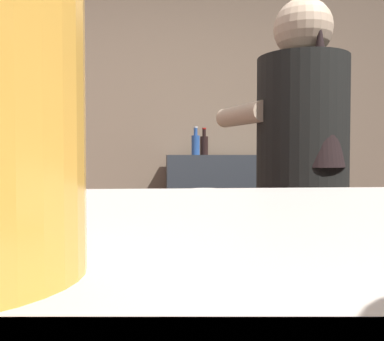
{
  "coord_description": "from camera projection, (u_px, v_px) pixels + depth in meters",
  "views": [
    {
      "loc": [
        -0.33,
        -1.27,
        1.12
      ],
      "look_at": [
        -0.28,
        -0.75,
        1.1
      ],
      "focal_mm": 39.22,
      "sensor_mm": 36.0,
      "label": 1
    }
  ],
  "objects": [
    {
      "name": "wall_back",
      "position": [
        196.0,
        128.0,
        3.47
      ],
      "size": [
        5.2,
        0.1,
        2.7
      ],
      "primitive_type": "cube",
      "color": "#8C755D",
      "rests_on": "ground"
    },
    {
      "name": "prep_counter",
      "position": [
        294.0,
        290.0,
        2.06
      ],
      "size": [
        2.1,
        0.6,
        0.91
      ],
      "primitive_type": "cube",
      "color": "#4B3C25",
      "rests_on": "ground"
    },
    {
      "name": "back_shelf",
      "position": [
        226.0,
        228.0,
        3.24
      ],
      "size": [
        0.92,
        0.36,
        1.13
      ],
      "primitive_type": "cube",
      "color": "#343940",
      "rests_on": "ground"
    },
    {
      "name": "bartender",
      "position": [
        303.0,
        190.0,
        1.58
      ],
      "size": [
        0.49,
        0.55,
        1.71
      ],
      "rotation": [
        0.0,
        0.0,
        1.86
      ],
      "color": "#2B3041",
      "rests_on": "ground"
    },
    {
      "name": "mixing_bowl",
      "position": [
        205.0,
        194.0,
        2.03
      ],
      "size": [
        0.16,
        0.16,
        0.04
      ],
      "primitive_type": "cylinder",
      "color": "silver",
      "rests_on": "prep_counter"
    },
    {
      "name": "chefs_knife",
      "position": [
        329.0,
        198.0,
        2.01
      ],
      "size": [
        0.24,
        0.08,
        0.01
      ],
      "primitive_type": "cube",
      "rotation": [
        0.0,
        0.0,
        0.2
      ],
      "color": "silver",
      "rests_on": "prep_counter"
    },
    {
      "name": "bottle_soy",
      "position": [
        273.0,
        143.0,
        3.27
      ],
      "size": [
        0.06,
        0.06,
        0.25
      ],
      "color": "#D6C67D",
      "rests_on": "back_shelf"
    },
    {
      "name": "bottle_vinegar",
      "position": [
        196.0,
        144.0,
        3.17
      ],
      "size": [
        0.06,
        0.06,
        0.22
      ],
      "color": "#2B5299",
      "rests_on": "back_shelf"
    },
    {
      "name": "bottle_hot_sauce",
      "position": [
        204.0,
        144.0,
        3.27
      ],
      "size": [
        0.06,
        0.06,
        0.21
      ],
      "color": "black",
      "rests_on": "back_shelf"
    }
  ]
}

